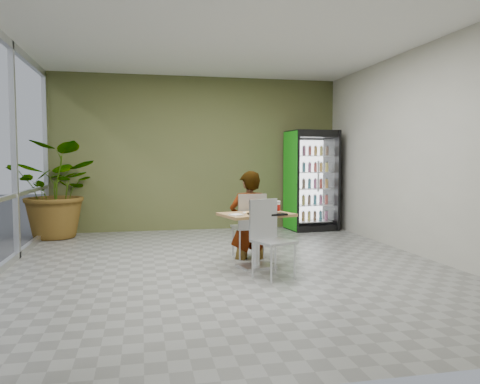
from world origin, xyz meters
name	(u,v)px	position (x,y,z in m)	size (l,w,h in m)	color
ground	(228,266)	(0.00, 0.00, 0.00)	(7.00, 7.00, 0.00)	gray
room_envelope	(228,151)	(0.00, 0.00, 1.60)	(6.00, 7.00, 3.20)	beige
dining_table	(256,229)	(0.36, -0.16, 0.53)	(1.05, 0.85, 0.75)	#A07344
chair_far	(250,221)	(0.40, 0.40, 0.57)	(0.47, 0.48, 0.98)	silver
chair_near	(268,232)	(0.39, -0.67, 0.57)	(0.57, 0.57, 0.98)	silver
seated_woman	(249,225)	(0.39, 0.46, 0.51)	(0.59, 0.38, 1.61)	black
pizza_plate	(251,212)	(0.28, -0.14, 0.77)	(0.30, 0.22, 0.03)	white
soda_cup	(277,207)	(0.64, -0.19, 0.83)	(0.09, 0.09, 0.17)	white
napkin_stack	(236,215)	(0.04, -0.36, 0.76)	(0.15, 0.15, 0.02)	white
cafeteria_tray	(267,214)	(0.45, -0.38, 0.76)	(0.44, 0.32, 0.03)	black
beverage_fridge	(311,180)	(2.33, 2.99, 1.04)	(1.01, 0.80, 2.08)	black
potted_plant	(58,190)	(-2.70, 2.99, 0.91)	(1.64, 1.41, 1.82)	#2D712D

